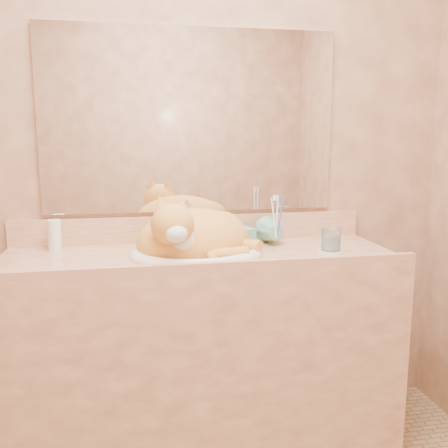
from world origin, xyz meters
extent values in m
cube|color=brown|center=(0.00, 1.00, 1.25)|extent=(2.40, 0.02, 2.50)
cube|color=white|center=(0.00, 0.99, 1.39)|extent=(1.30, 0.02, 0.80)
imported|color=#65A28A|center=(0.23, 0.82, 0.93)|extent=(0.10, 0.10, 0.17)
imported|color=#65A28A|center=(0.35, 0.80, 0.90)|extent=(0.14, 0.14, 0.11)
cylinder|color=silver|center=(0.53, 0.65, 0.85)|extent=(0.11, 0.11, 0.01)
cylinder|color=silver|center=(0.53, 0.65, 0.91)|extent=(0.08, 0.08, 0.09)
cylinder|color=white|center=(-0.59, 0.90, 0.92)|extent=(0.05, 0.05, 0.13)
camera|label=1|loc=(-0.27, -1.25, 1.33)|focal=40.00mm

